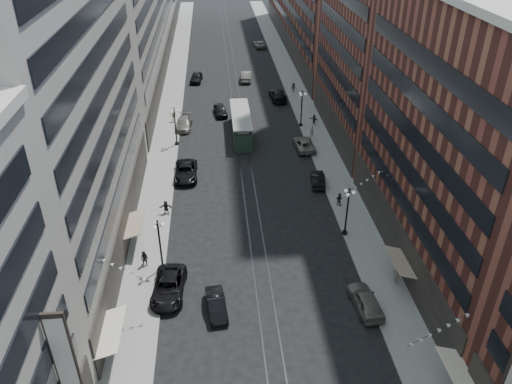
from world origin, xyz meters
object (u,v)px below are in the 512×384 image
object	(u,v)px
streetcar	(241,125)
car_4	(366,301)
car_11	(304,144)
lamppost_se_far	(347,210)
lamppost_sw_far	(160,244)
pedestrian_2	(145,259)
pedestrian_8	(312,131)
car_7	(186,171)
pedestrian_5	(166,207)
car_8	(184,123)
car_13	(220,110)
car_2	(169,287)
car_9	(196,77)
pedestrian_extra_0	(314,119)
car_10	(318,179)
car_14	(246,76)
pedestrian_7	(339,199)
car_12	(278,95)
pedestrian_6	(174,116)
lamppost_sw_mid	(175,125)
car_5	(216,305)
lamppost_se_mid	(302,107)
pedestrian_9	(293,88)
car_extra_0	(260,44)
pedestrian_4	(397,275)

from	to	relation	value
streetcar	car_4	xyz separation A→B (m)	(8.40, -36.28, -0.71)
streetcar	car_11	xyz separation A→B (m)	(8.40, -5.38, -0.80)
car_11	lamppost_se_far	bearing A→B (deg)	90.20
lamppost_sw_far	pedestrian_2	bearing A→B (deg)	160.49
lamppost_sw_far	pedestrian_8	world-z (taller)	lamppost_sw_far
car_7	pedestrian_5	xyz separation A→B (m)	(-1.91, -8.18, 0.10)
streetcar	pedestrian_2	xyz separation A→B (m)	(-10.89, -29.13, -0.58)
car_8	car_13	world-z (taller)	car_13
car_2	car_7	xyz separation A→B (m)	(0.81, 21.07, 0.01)
car_9	car_13	world-z (taller)	car_9
lamppost_se_far	pedestrian_extra_0	bearing A→B (deg)	85.81
car_10	pedestrian_extra_0	size ratio (longest dim) A/B	2.90
car_14	pedestrian_7	bearing A→B (deg)	104.48
car_12	pedestrian_5	size ratio (longest dim) A/B	3.91
pedestrian_extra_0	car_7	bearing A→B (deg)	-102.92
lamppost_se_far	car_4	distance (m)	10.83
pedestrian_5	pedestrian_6	distance (m)	25.74
lamppost_sw_mid	car_7	size ratio (longest dim) A/B	0.93
pedestrian_extra_0	pedestrian_8	bearing A→B (deg)	-65.91
streetcar	car_8	world-z (taller)	streetcar
car_2	car_13	world-z (taller)	car_2
lamppost_sw_mid	lamppost_se_far	world-z (taller)	same
pedestrian_2	pedestrian_5	xyz separation A→B (m)	(1.39, 8.93, -0.05)
lamppost_sw_far	car_9	size ratio (longest dim) A/B	1.12
car_5	car_14	distance (m)	60.26
car_14	pedestrian_6	bearing A→B (deg)	61.48
car_11	car_12	bearing A→B (deg)	-88.20
lamppost_se_mid	pedestrian_9	xyz separation A→B (m)	(1.08, 14.63, -2.13)
lamppost_sw_far	pedestrian_extra_0	bearing A→B (deg)	57.69
car_2	car_5	world-z (taller)	car_2
pedestrian_7	car_12	bearing A→B (deg)	-47.84
lamppost_se_far	pedestrian_2	xyz separation A→B (m)	(-20.09, -3.40, -2.13)
pedestrian_extra_0	lamppost_sw_far	bearing A→B (deg)	-83.09
car_5	car_extra_0	distance (m)	83.65
car_12	pedestrian_extra_0	xyz separation A→B (m)	(4.17, -11.15, 0.03)
lamppost_se_far	pedestrian_7	size ratio (longest dim) A/B	3.60
car_11	car_9	bearing A→B (deg)	-64.92
lamppost_se_far	pedestrian_extra_0	distance (m)	28.55
lamppost_sw_mid	car_14	distance (m)	29.54
pedestrian_4	car_10	distance (m)	18.75
lamppost_sw_far	car_9	world-z (taller)	lamppost_sw_far
car_8	car_10	world-z (taller)	car_8
car_7	pedestrian_9	world-z (taller)	pedestrian_9
car_4	pedestrian_8	world-z (taller)	pedestrian_8
streetcar	car_5	world-z (taller)	streetcar
lamppost_se_far	car_4	xyz separation A→B (m)	(-0.80, -10.56, -2.26)
car_5	pedestrian_2	distance (m)	9.24
car_8	pedestrian_5	xyz separation A→B (m)	(-1.11, -23.35, 0.14)
streetcar	pedestrian_7	xyz separation A→B (m)	(9.84, -20.19, -0.63)
car_4	pedestrian_4	world-z (taller)	pedestrian_4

